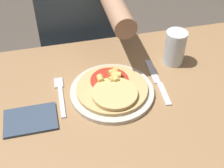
{
  "coord_description": "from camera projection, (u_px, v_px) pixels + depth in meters",
  "views": [
    {
      "loc": [
        -0.19,
        -0.62,
        1.43
      ],
      "look_at": [
        -0.03,
        0.05,
        0.8
      ],
      "focal_mm": 50.0,
      "sensor_mm": 36.0,
      "label": 1
    }
  ],
  "objects": [
    {
      "name": "fork",
      "position": [
        60.0,
        94.0,
        0.96
      ],
      "size": [
        0.03,
        0.18,
        0.0
      ],
      "color": "silver",
      "rests_on": "dining_table"
    },
    {
      "name": "knife",
      "position": [
        158.0,
        82.0,
        1.0
      ],
      "size": [
        0.03,
        0.22,
        0.0
      ],
      "color": "silver",
      "rests_on": "dining_table"
    },
    {
      "name": "plate",
      "position": [
        112.0,
        92.0,
        0.96
      ],
      "size": [
        0.26,
        0.26,
        0.01
      ],
      "color": "beige",
      "rests_on": "dining_table"
    },
    {
      "name": "pizza",
      "position": [
        112.0,
        88.0,
        0.94
      ],
      "size": [
        0.22,
        0.22,
        0.04
      ],
      "color": "tan",
      "rests_on": "plate"
    },
    {
      "name": "drinking_glass",
      "position": [
        175.0,
        48.0,
        1.04
      ],
      "size": [
        0.07,
        0.07,
        0.12
      ],
      "color": "silver",
      "rests_on": "dining_table"
    },
    {
      "name": "person_diner",
      "position": [
        78.0,
        23.0,
        1.31
      ],
      "size": [
        0.32,
        0.52,
        1.27
      ],
      "color": "#2D2D38",
      "rests_on": "ground_plane"
    },
    {
      "name": "dining_table",
      "position": [
        124.0,
        132.0,
        1.02
      ],
      "size": [
        1.16,
        0.71,
        0.76
      ],
      "color": "#9E754C",
      "rests_on": "ground_plane"
    },
    {
      "name": "napkin",
      "position": [
        31.0,
        120.0,
        0.88
      ],
      "size": [
        0.15,
        0.1,
        0.01
      ],
      "color": "#38475B",
      "rests_on": "dining_table"
    }
  ]
}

